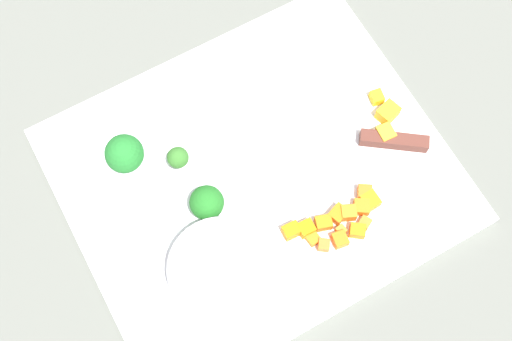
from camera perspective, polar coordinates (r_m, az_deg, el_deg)
ground_plane at (r=0.77m, az=-0.00°, el=-0.56°), size 4.00×4.00×0.00m
cutting_board at (r=0.77m, az=-0.00°, el=-0.41°), size 0.42×0.35×0.01m
prep_bowl at (r=0.72m, az=-3.00°, el=-8.48°), size 0.11×0.11×0.03m
chef_knife at (r=0.78m, az=5.49°, el=3.12°), size 0.30×0.22×0.02m
carrot_dice_0 at (r=0.74m, az=8.55°, el=-5.05°), size 0.02×0.02×0.01m
carrot_dice_1 at (r=0.75m, az=8.89°, el=-3.07°), size 0.02×0.02×0.01m
carrot_dice_2 at (r=0.73m, az=3.18°, el=-5.01°), size 0.02×0.02×0.02m
carrot_dice_3 at (r=0.74m, az=7.80°, el=-3.57°), size 0.02×0.02×0.02m
carrot_dice_4 at (r=0.74m, az=4.85°, el=-5.76°), size 0.01×0.01×0.01m
carrot_dice_5 at (r=0.74m, az=7.20°, el=-5.03°), size 0.01×0.01×0.01m
carrot_dice_6 at (r=0.74m, az=7.10°, el=-5.81°), size 0.02×0.02×0.01m
carrot_dice_7 at (r=0.74m, az=4.27°, el=-4.90°), size 0.02×0.02×0.02m
carrot_dice_8 at (r=0.74m, az=5.72°, el=-4.43°), size 0.02×0.02×0.01m
carrot_dice_9 at (r=0.73m, az=5.75°, el=-6.29°), size 0.02×0.02×0.01m
carrot_dice_10 at (r=0.76m, az=9.16°, el=-1.84°), size 0.02×0.02×0.01m
carrot_dice_11 at (r=0.75m, az=9.18°, el=-4.38°), size 0.02×0.02×0.01m
carrot_dice_12 at (r=0.75m, az=9.62°, el=-2.55°), size 0.02×0.02×0.01m
carrot_dice_13 at (r=0.74m, az=6.94°, el=-3.67°), size 0.02×0.02×0.01m
pepper_dice_0 at (r=0.80m, az=10.16°, el=6.11°), size 0.02×0.02×0.01m
pepper_dice_1 at (r=0.78m, az=10.85°, el=3.02°), size 0.02×0.02×0.02m
pepper_dice_2 at (r=0.80m, az=11.07°, el=4.80°), size 0.03×0.03×0.02m
broccoli_floret_0 at (r=0.75m, az=-6.61°, el=1.07°), size 0.02×0.02×0.03m
broccoli_floret_1 at (r=0.73m, az=-4.18°, el=-2.73°), size 0.04×0.04×0.04m
broccoli_floret_2 at (r=0.76m, az=-11.05°, el=1.41°), size 0.04×0.04×0.04m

